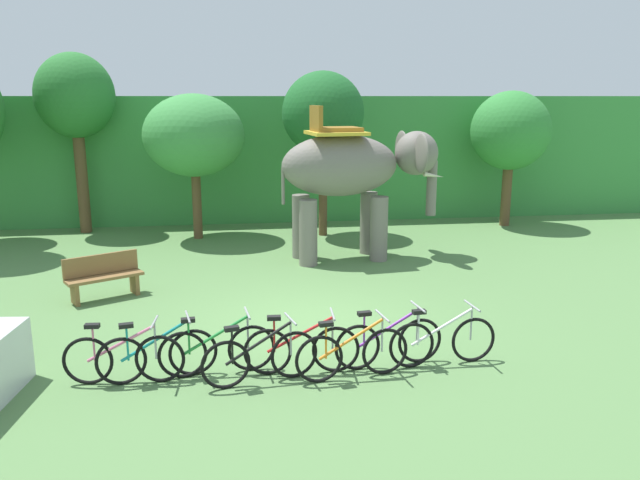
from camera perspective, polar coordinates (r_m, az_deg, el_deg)
The scene contains 16 objects.
ground_plane at distance 11.34m, azimuth -1.29°, elevation -7.60°, with size 80.00×80.00×0.00m, color #567F47.
foliage_hedge at distance 22.96m, azimuth -4.86°, elevation 7.95°, with size 36.00×6.00×4.00m, color #3D8E42.
tree_right at distance 19.72m, azimuth -21.45°, elevation 11.98°, with size 2.24×2.24×5.23m.
tree_far_right at distance 17.96m, azimuth -11.43°, elevation 9.29°, with size 2.81×2.81×4.07m.
tree_center_right at distance 18.01m, azimuth 0.28°, elevation 11.42°, with size 2.33×2.33×4.70m.
tree_center at distance 20.32m, azimuth 16.98°, elevation 9.46°, with size 2.42×2.42×4.17m.
elephant at distance 15.44m, azimuth 3.04°, elevation 6.31°, with size 4.22×2.14×3.78m.
bike_pink at distance 9.38m, azimuth -17.49°, elevation -10.22°, with size 1.71×0.52×0.92m.
bike_teal at distance 9.35m, azimuth -14.62°, elevation -10.10°, with size 1.69×0.52×0.92m.
bike_green at distance 9.36m, azimuth -9.37°, elevation -9.83°, with size 1.70×0.52×0.92m.
bike_black at distance 9.01m, azimuth -5.47°, elevation -10.64°, with size 1.68×0.57×0.92m.
bike_red at distance 9.27m, azimuth -1.69°, elevation -9.89°, with size 1.71×0.52×0.92m.
bike_orange at distance 9.12m, azimuth 2.96°, elevation -10.29°, with size 1.70×0.52×0.92m.
bike_purple at distance 9.55m, azimuth 6.29°, elevation -9.24°, with size 1.70×0.52×0.92m.
bike_white at distance 9.73m, azimuth 11.12°, elevation -9.00°, with size 1.71×0.52×0.92m.
wooden_bench at distance 13.31m, azimuth -19.15°, elevation -3.05°, with size 1.51×1.09×0.89m.
Camera 1 is at (-1.20, -10.56, 3.98)m, focal length 35.07 mm.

